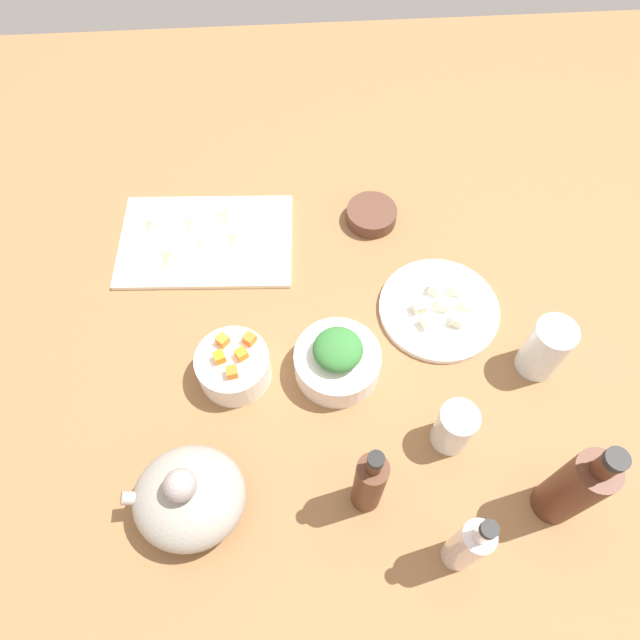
# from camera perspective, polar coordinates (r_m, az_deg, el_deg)

# --- Properties ---
(tabletop) EXTENTS (1.90, 1.90, 0.03)m
(tabletop) POSITION_cam_1_polar(r_m,az_deg,el_deg) (1.07, 0.00, -1.76)
(tabletop) COLOR olive
(tabletop) RESTS_ON ground
(cutting_board) EXTENTS (0.36, 0.25, 0.01)m
(cutting_board) POSITION_cam_1_polar(r_m,az_deg,el_deg) (1.19, -11.19, 7.69)
(cutting_board) COLOR white
(cutting_board) RESTS_ON tabletop
(plate_tofu) EXTENTS (0.22, 0.22, 0.01)m
(plate_tofu) POSITION_cam_1_polar(r_m,az_deg,el_deg) (1.10, 11.66, 1.06)
(plate_tofu) COLOR white
(plate_tofu) RESTS_ON tabletop
(bowl_greens) EXTENTS (0.15, 0.15, 0.06)m
(bowl_greens) POSITION_cam_1_polar(r_m,az_deg,el_deg) (1.00, 1.71, -4.22)
(bowl_greens) COLOR white
(bowl_greens) RESTS_ON tabletop
(bowl_carrots) EXTENTS (0.13, 0.13, 0.06)m
(bowl_carrots) POSITION_cam_1_polar(r_m,az_deg,el_deg) (1.00, -8.53, -4.60)
(bowl_carrots) COLOR white
(bowl_carrots) RESTS_ON tabletop
(bowl_small_side) EXTENTS (0.10, 0.10, 0.03)m
(bowl_small_side) POSITION_cam_1_polar(r_m,az_deg,el_deg) (1.21, 5.10, 10.30)
(bowl_small_side) COLOR brown
(bowl_small_side) RESTS_ON tabletop
(teapot) EXTENTS (0.18, 0.16, 0.14)m
(teapot) POSITION_cam_1_polar(r_m,az_deg,el_deg) (0.92, -12.81, -16.67)
(teapot) COLOR gray
(teapot) RESTS_ON tabletop
(bottle_0) EXTENTS (0.05, 0.05, 0.21)m
(bottle_0) POSITION_cam_1_polar(r_m,az_deg,el_deg) (0.87, 4.90, -15.76)
(bottle_0) COLOR #512C1B
(bottle_0) RESTS_ON tabletop
(bottle_1) EXTENTS (0.05, 0.05, 0.21)m
(bottle_1) POSITION_cam_1_polar(r_m,az_deg,el_deg) (0.88, 14.41, -20.77)
(bottle_1) COLOR silver
(bottle_1) RESTS_ON tabletop
(bottle_2) EXTENTS (0.06, 0.06, 0.24)m
(bottle_2) POSITION_cam_1_polar(r_m,az_deg,el_deg) (0.92, 23.86, -14.90)
(bottle_2) COLOR #4F291A
(bottle_2) RESTS_ON tabletop
(drinking_glass_0) EXTENTS (0.06, 0.06, 0.10)m
(drinking_glass_0) POSITION_cam_1_polar(r_m,az_deg,el_deg) (0.96, 13.12, -10.32)
(drinking_glass_0) COLOR white
(drinking_glass_0) RESTS_ON tabletop
(drinking_glass_1) EXTENTS (0.07, 0.07, 0.12)m
(drinking_glass_1) POSITION_cam_1_polar(r_m,az_deg,el_deg) (1.05, 21.40, -2.62)
(drinking_glass_1) COLOR white
(drinking_glass_1) RESTS_ON tabletop
(carrot_cube_0) EXTENTS (0.02, 0.02, 0.02)m
(carrot_cube_0) POSITION_cam_1_polar(r_m,az_deg,el_deg) (0.97, -7.77, -3.35)
(carrot_cube_0) COLOR orange
(carrot_cube_0) RESTS_ON bowl_carrots
(carrot_cube_1) EXTENTS (0.02, 0.02, 0.02)m
(carrot_cube_1) POSITION_cam_1_polar(r_m,az_deg,el_deg) (0.97, -9.90, -3.64)
(carrot_cube_1) COLOR orange
(carrot_cube_1) RESTS_ON bowl_carrots
(carrot_cube_2) EXTENTS (0.02, 0.02, 0.02)m
(carrot_cube_2) POSITION_cam_1_polar(r_m,az_deg,el_deg) (0.95, -8.70, -5.12)
(carrot_cube_2) COLOR orange
(carrot_cube_2) RESTS_ON bowl_carrots
(carrot_cube_3) EXTENTS (0.03, 0.03, 0.02)m
(carrot_cube_3) POSITION_cam_1_polar(r_m,az_deg,el_deg) (0.98, -9.60, -1.98)
(carrot_cube_3) COLOR orange
(carrot_cube_3) RESTS_ON bowl_carrots
(carrot_cube_4) EXTENTS (0.03, 0.03, 0.02)m
(carrot_cube_4) POSITION_cam_1_polar(r_m,az_deg,el_deg) (0.98, -6.97, -1.87)
(carrot_cube_4) COLOR orange
(carrot_cube_4) RESTS_ON bowl_carrots
(chopped_greens_mound) EXTENTS (0.11, 0.11, 0.04)m
(chopped_greens_mound) POSITION_cam_1_polar(r_m,az_deg,el_deg) (0.96, 1.79, -2.91)
(chopped_greens_mound) COLOR #337434
(chopped_greens_mound) RESTS_ON bowl_greens
(tofu_cube_0) EXTENTS (0.03, 0.03, 0.02)m
(tofu_cube_0) POSITION_cam_1_polar(r_m,az_deg,el_deg) (1.11, 13.36, 3.07)
(tofu_cube_0) COLOR white
(tofu_cube_0) RESTS_ON plate_tofu
(tofu_cube_1) EXTENTS (0.03, 0.03, 0.02)m
(tofu_cube_1) POSITION_cam_1_polar(r_m,az_deg,el_deg) (1.09, 12.07, 1.53)
(tofu_cube_1) COLOR white
(tofu_cube_1) RESTS_ON plate_tofu
(tofu_cube_2) EXTENTS (0.03, 0.03, 0.02)m
(tofu_cube_2) POSITION_cam_1_polar(r_m,az_deg,el_deg) (1.10, 14.26, 1.42)
(tofu_cube_2) COLOR #EDF3CC
(tofu_cube_2) RESTS_ON plate_tofu
(tofu_cube_3) EXTENTS (0.03, 0.03, 0.02)m
(tofu_cube_3) POSITION_cam_1_polar(r_m,az_deg,el_deg) (1.08, 9.79, 1.28)
(tofu_cube_3) COLOR #F0EFCE
(tofu_cube_3) RESTS_ON plate_tofu
(tofu_cube_4) EXTENTS (0.03, 0.03, 0.02)m
(tofu_cube_4) POSITION_cam_1_polar(r_m,az_deg,el_deg) (1.10, 11.35, 3.10)
(tofu_cube_4) COLOR white
(tofu_cube_4) RESTS_ON plate_tofu
(tofu_cube_5) EXTENTS (0.03, 0.03, 0.02)m
(tofu_cube_5) POSITION_cam_1_polar(r_m,az_deg,el_deg) (1.06, 10.59, -0.35)
(tofu_cube_5) COLOR white
(tofu_cube_5) RESTS_ON plate_tofu
(tofu_cube_6) EXTENTS (0.03, 0.03, 0.02)m
(tofu_cube_6) POSITION_cam_1_polar(r_m,az_deg,el_deg) (1.07, 13.47, -0.07)
(tofu_cube_6) COLOR silver
(tofu_cube_6) RESTS_ON plate_tofu
(dumpling_0) EXTENTS (0.06, 0.06, 0.03)m
(dumpling_0) POSITION_cam_1_polar(r_m,az_deg,el_deg) (1.17, -11.43, 7.29)
(dumpling_0) COLOR beige
(dumpling_0) RESTS_ON cutting_board
(dumpling_1) EXTENTS (0.06, 0.06, 0.03)m
(dumpling_1) POSITION_cam_1_polar(r_m,az_deg,el_deg) (1.16, -8.10, 8.00)
(dumpling_1) COLOR beige
(dumpling_1) RESTS_ON cutting_board
(dumpling_2) EXTENTS (0.08, 0.08, 0.03)m
(dumpling_2) POSITION_cam_1_polar(r_m,az_deg,el_deg) (1.16, -14.27, 6.09)
(dumpling_2) COLOR beige
(dumpling_2) RESTS_ON cutting_board
(dumpling_3) EXTENTS (0.06, 0.06, 0.03)m
(dumpling_3) POSITION_cam_1_polar(r_m,az_deg,el_deg) (1.21, -8.98, 10.34)
(dumpling_3) COLOR beige
(dumpling_3) RESTS_ON cutting_board
(dumpling_4) EXTENTS (0.06, 0.05, 0.02)m
(dumpling_4) POSITION_cam_1_polar(r_m,az_deg,el_deg) (1.22, -16.07, 9.12)
(dumpling_4) COLOR beige
(dumpling_4) RESTS_ON cutting_board
(dumpling_5) EXTENTS (0.07, 0.06, 0.03)m
(dumpling_5) POSITION_cam_1_polar(r_m,az_deg,el_deg) (1.20, -12.24, 9.50)
(dumpling_5) COLOR beige
(dumpling_5) RESTS_ON cutting_board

